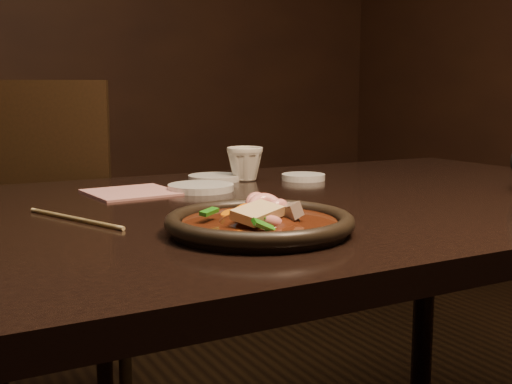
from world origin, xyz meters
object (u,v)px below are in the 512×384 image
table (276,243)px  plate (260,223)px  tea_cup (245,163)px  chair (34,258)px

table → plate: bearing=-125.5°
plate → tea_cup: 0.54m
plate → tea_cup: tea_cup is taller
tea_cup → table: bearing=-105.9°
table → tea_cup: (0.08, 0.26, 0.12)m
chair → plate: 0.94m
chair → tea_cup: (0.39, -0.42, 0.26)m
chair → plate: chair is taller
chair → tea_cup: 0.63m
table → chair: chair is taller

